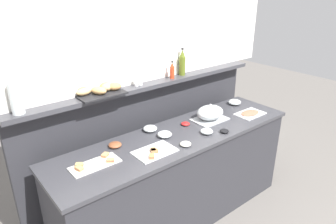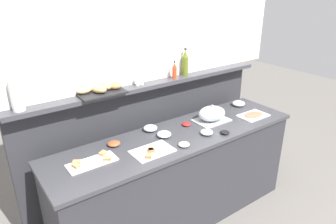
# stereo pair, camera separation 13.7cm
# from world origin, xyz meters

# --- Properties ---
(ground_plane) EXTENTS (12.00, 12.00, 0.00)m
(ground_plane) POSITION_xyz_m (0.00, 0.60, 0.00)
(ground_plane) COLOR slate
(buffet_counter) EXTENTS (2.42, 0.64, 0.93)m
(buffet_counter) POSITION_xyz_m (0.00, 0.00, 0.47)
(buffet_counter) COLOR #2D2D33
(buffet_counter) RESTS_ON ground_plane
(back_ledge_unit) EXTENTS (2.65, 0.22, 1.32)m
(back_ledge_unit) POSITION_xyz_m (0.00, 0.49, 0.69)
(back_ledge_unit) COLOR #2D2D33
(back_ledge_unit) RESTS_ON ground_plane
(upper_wall_panel) EXTENTS (3.25, 0.08, 1.28)m
(upper_wall_panel) POSITION_xyz_m (0.00, 0.52, 1.96)
(upper_wall_panel) COLOR white
(upper_wall_panel) RESTS_ON back_ledge_unit
(sandwich_platter_side) EXTENTS (0.34, 0.22, 0.04)m
(sandwich_platter_side) POSITION_xyz_m (-0.36, -0.12, 0.94)
(sandwich_platter_side) COLOR white
(sandwich_platter_side) RESTS_ON buffet_counter
(sandwich_platter_rear) EXTENTS (0.38, 0.16, 0.04)m
(sandwich_platter_rear) POSITION_xyz_m (-0.82, 0.02, 0.94)
(sandwich_platter_rear) COLOR white
(sandwich_platter_rear) RESTS_ON buffet_counter
(cold_cuts_platter) EXTENTS (0.30, 0.20, 0.02)m
(cold_cuts_platter) POSITION_xyz_m (0.88, -0.11, 0.94)
(cold_cuts_platter) COLOR white
(cold_cuts_platter) RESTS_ON buffet_counter
(serving_cloche) EXTENTS (0.34, 0.24, 0.17)m
(serving_cloche) POSITION_xyz_m (0.45, 0.05, 1.01)
(serving_cloche) COLOR #B7BABF
(serving_cloche) RESTS_ON buffet_counter
(glass_bowl_large) EXTENTS (0.14, 0.14, 0.06)m
(glass_bowl_large) POSITION_xyz_m (0.97, 0.17, 0.96)
(glass_bowl_large) COLOR silver
(glass_bowl_large) RESTS_ON buffet_counter
(glass_bowl_medium) EXTENTS (0.11, 0.11, 0.05)m
(glass_bowl_medium) POSITION_xyz_m (0.21, -0.14, 0.95)
(glass_bowl_medium) COLOR silver
(glass_bowl_medium) RESTS_ON buffet_counter
(glass_bowl_small) EXTENTS (0.13, 0.13, 0.05)m
(glass_bowl_small) POSITION_xyz_m (-0.16, 0.22, 0.96)
(glass_bowl_small) COLOR silver
(glass_bowl_small) RESTS_ON buffet_counter
(glass_bowl_extra) EXTENTS (0.13, 0.13, 0.05)m
(glass_bowl_extra) POSITION_xyz_m (-0.12, 0.05, 0.96)
(glass_bowl_extra) COLOR silver
(glass_bowl_extra) RESTS_ON buffet_counter
(condiment_bowl_red) EXTENTS (0.11, 0.11, 0.04)m
(condiment_bowl_red) POSITION_xyz_m (-0.56, 0.17, 0.95)
(condiment_bowl_red) COLOR brown
(condiment_bowl_red) RESTS_ON buffet_counter
(condiment_bowl_dark) EXTENTS (0.08, 0.08, 0.03)m
(condiment_bowl_dark) POSITION_xyz_m (0.18, 0.11, 0.95)
(condiment_bowl_dark) COLOR red
(condiment_bowl_dark) RESTS_ON buffet_counter
(condiment_bowl_cream) EXTENTS (0.08, 0.08, 0.03)m
(condiment_bowl_cream) POSITION_xyz_m (0.35, -0.23, 0.95)
(condiment_bowl_cream) COLOR black
(condiment_bowl_cream) RESTS_ON buffet_counter
(condiment_bowl_teal) EXTENTS (0.09, 0.09, 0.03)m
(condiment_bowl_teal) POSITION_xyz_m (-0.09, -0.19, 0.95)
(condiment_bowl_teal) COLOR silver
(condiment_bowl_teal) RESTS_ON buffet_counter
(olive_oil_bottle) EXTENTS (0.06, 0.06, 0.28)m
(olive_oil_bottle) POSITION_xyz_m (0.41, 0.43, 1.44)
(olive_oil_bottle) COLOR #56661E
(olive_oil_bottle) RESTS_ON back_ledge_unit
(hot_sauce_bottle) EXTENTS (0.04, 0.04, 0.18)m
(hot_sauce_bottle) POSITION_xyz_m (0.25, 0.40, 1.40)
(hot_sauce_bottle) COLOR red
(hot_sauce_bottle) RESTS_ON back_ledge_unit
(salt_shaker) EXTENTS (0.03, 0.03, 0.09)m
(salt_shaker) POSITION_xyz_m (-0.16, 0.42, 1.36)
(salt_shaker) COLOR white
(salt_shaker) RESTS_ON back_ledge_unit
(pepper_shaker) EXTENTS (0.03, 0.03, 0.09)m
(pepper_shaker) POSITION_xyz_m (-0.11, 0.42, 1.36)
(pepper_shaker) COLOR white
(pepper_shaker) RESTS_ON back_ledge_unit
(bread_basket) EXTENTS (0.40, 0.30, 0.08)m
(bread_basket) POSITION_xyz_m (-0.53, 0.44, 1.36)
(bread_basket) COLOR black
(bread_basket) RESTS_ON back_ledge_unit
(water_carafe) EXTENTS (0.09, 0.09, 0.23)m
(water_carafe) POSITION_xyz_m (-1.18, 0.42, 1.44)
(water_carafe) COLOR silver
(water_carafe) RESTS_ON back_ledge_unit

